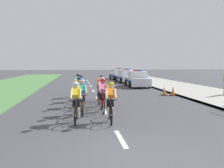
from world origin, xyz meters
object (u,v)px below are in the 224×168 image
cyclist_sixth (101,91)px  traffic_cone_near (173,91)px  police_car_second (126,76)px  cyclist_second (110,101)px  cyclist_fourth (103,95)px  cyclist_lead (76,101)px  cyclist_eighth (101,88)px  police_car_nearest (137,79)px  police_car_third (118,75)px  cyclist_third (82,96)px  cyclist_ninth (78,85)px  traffic_cone_far (164,91)px  cyclist_fifth (79,91)px  cyclist_seventh (81,88)px

cyclist_sixth → traffic_cone_near: bearing=31.5°
police_car_second → cyclist_second: bearing=-103.6°
cyclist_fourth → cyclist_lead: bearing=-124.5°
cyclist_eighth → police_car_nearest: (4.32, 8.27, -0.11)m
police_car_third → cyclist_fourth: bearing=-101.9°
cyclist_fourth → police_car_second: police_car_second is taller
cyclist_third → cyclist_sixth: same height
cyclist_second → cyclist_ninth: (-1.22, 6.61, 0.00)m
cyclist_second → cyclist_sixth: same height
cyclist_sixth → police_car_second: police_car_second is taller
cyclist_sixth → cyclist_ninth: bearing=108.8°
cyclist_fourth → traffic_cone_near: cyclist_fourth is taller
traffic_cone_far → cyclist_second: bearing=-125.3°
cyclist_second → cyclist_fifth: (-1.13, 3.25, 0.00)m
police_car_third → traffic_cone_near: (0.79, -16.98, -0.37)m
cyclist_second → police_car_second: bearing=76.4°
cyclist_sixth → police_car_nearest: police_car_nearest is taller
cyclist_fourth → police_car_third: 22.07m
cyclist_lead → cyclist_second: size_ratio=1.00×
cyclist_sixth → police_car_third: police_car_third is taller
cyclist_fifth → police_car_third: bearing=74.6°
cyclist_fourth → cyclist_eighth: 2.95m
cyclist_seventh → police_car_third: 19.20m
cyclist_third → cyclist_fourth: bearing=19.9°
police_car_nearest → police_car_third: same height
cyclist_third → cyclist_fourth: same height
cyclist_third → cyclist_seventh: bearing=90.1°
cyclist_fourth → cyclist_seventh: (-0.94, 3.20, 0.00)m
cyclist_second → traffic_cone_near: cyclist_second is taller
police_car_third → police_car_nearest: bearing=-90.0°
cyclist_eighth → police_car_second: police_car_second is taller
police_car_nearest → cyclist_lead: bearing=-113.9°
cyclist_eighth → police_car_third: bearing=77.0°
police_car_nearest → cyclist_ninth: bearing=-131.5°
cyclist_third → cyclist_sixth: size_ratio=1.00×
cyclist_fourth → cyclist_sixth: size_ratio=1.00×
cyclist_sixth → cyclist_fifth: bearing=176.9°
police_car_third → traffic_cone_near: police_car_third is taller
police_car_third → traffic_cone_far: police_car_third is taller
cyclist_third → cyclist_sixth: 1.98m
cyclist_fifth → cyclist_fourth: bearing=-54.6°
cyclist_second → cyclist_seventh: bearing=101.8°
cyclist_fourth → cyclist_ninth: (-1.11, 4.80, 0.00)m
cyclist_third → cyclist_eighth: size_ratio=1.00×
cyclist_seventh → police_car_second: 14.37m
cyclist_second → cyclist_ninth: size_ratio=1.00×
cyclist_fifth → traffic_cone_far: bearing=30.2°
cyclist_fourth → police_car_third: (4.54, 21.60, -0.11)m
cyclist_eighth → traffic_cone_near: (5.11, 1.68, -0.48)m
cyclist_third → cyclist_ninth: same height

